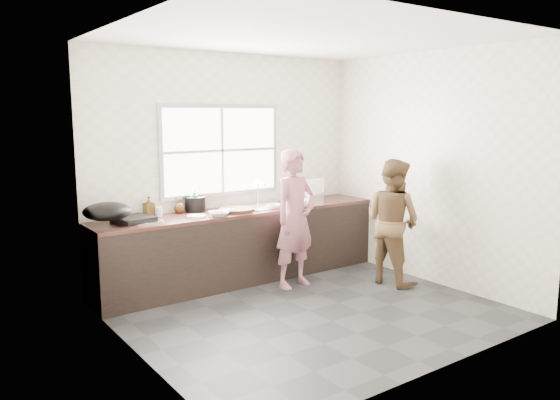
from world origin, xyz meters
TOP-DOWN VIEW (x-y plane):
  - floor at (0.00, 0.00)m, footprint 3.60×3.20m
  - ceiling at (0.00, 0.00)m, footprint 3.60×3.20m
  - wall_back at (0.00, 1.60)m, footprint 3.60×0.01m
  - wall_left at (-1.80, 0.00)m, footprint 0.01×3.20m
  - wall_right at (1.80, 0.00)m, footprint 0.01×3.20m
  - wall_front at (0.00, -1.60)m, footprint 3.60×0.01m
  - cabinet at (0.00, 1.29)m, footprint 3.60×0.62m
  - countertop at (0.00, 1.29)m, footprint 3.60×0.64m
  - sink at (0.35, 1.29)m, footprint 0.55×0.45m
  - faucet at (0.35, 1.49)m, footprint 0.02×0.02m
  - window_frame at (-0.10, 1.59)m, footprint 1.60×0.05m
  - window_glazing at (-0.10, 1.57)m, footprint 1.50×0.01m
  - woman at (0.37, 0.74)m, footprint 0.59×0.44m
  - person_side at (1.39, 0.18)m, footprint 0.62×0.77m
  - cutting_board at (-0.12, 1.22)m, footprint 0.41×0.41m
  - cleaver at (-0.28, 1.17)m, footprint 0.24×0.18m
  - bowl_mince at (-0.43, 1.08)m, footprint 0.27×0.27m
  - bowl_crabs at (0.77, 1.08)m, footprint 0.23×0.23m
  - bowl_held at (0.35, 1.14)m, footprint 0.22×0.22m
  - black_pot at (-0.49, 1.52)m, footprint 0.27×0.27m
  - plate_food at (-0.64, 1.19)m, footprint 0.27×0.27m
  - bottle_green at (-0.51, 1.52)m, footprint 0.12×0.12m
  - bottle_brown_tall at (-1.06, 1.52)m, footprint 0.10×0.11m
  - bottle_brown_short at (-0.69, 1.52)m, footprint 0.14×0.14m
  - glass_jar at (-0.97, 1.45)m, footprint 0.10×0.10m
  - burner at (-1.31, 1.33)m, footprint 0.43×0.43m
  - wok at (-1.61, 1.26)m, footprint 0.55×0.55m
  - dish_rack at (1.06, 1.40)m, footprint 0.43×0.34m
  - pot_lid_left at (-1.17, 1.22)m, footprint 0.34×0.34m
  - pot_lid_right at (-1.26, 1.19)m, footprint 0.27×0.27m

SIDE VIEW (x-z plane):
  - floor at x=0.00m, z-range -0.01..0.00m
  - cabinet at x=0.00m, z-range 0.00..0.82m
  - person_side at x=1.39m, z-range 0.00..1.47m
  - woman at x=0.37m, z-range 0.00..1.49m
  - countertop at x=0.00m, z-range 0.82..0.86m
  - sink at x=0.35m, z-range 0.85..0.88m
  - pot_lid_right at x=-1.26m, z-range 0.86..0.87m
  - pot_lid_left at x=-1.17m, z-range 0.86..0.87m
  - plate_food at x=-0.64m, z-range 0.86..0.88m
  - cutting_board at x=-0.12m, z-range 0.86..0.90m
  - burner at x=-1.31m, z-range 0.86..0.91m
  - bowl_mince at x=-0.43m, z-range 0.86..0.92m
  - bowl_crabs at x=0.77m, z-range 0.86..0.92m
  - bowl_held at x=0.35m, z-range 0.86..0.92m
  - cleaver at x=-0.28m, z-range 0.90..0.91m
  - glass_jar at x=-0.97m, z-range 0.86..0.97m
  - bottle_brown_short at x=-0.69m, z-range 0.86..1.01m
  - black_pot at x=-0.49m, z-range 0.86..1.03m
  - bottle_brown_tall at x=-1.06m, z-range 0.86..1.06m
  - bottle_green at x=-0.51m, z-range 0.86..1.12m
  - dish_rack at x=1.06m, z-range 0.86..1.16m
  - faucet at x=0.35m, z-range 0.86..1.16m
  - wok at x=-1.61m, z-range 0.92..1.10m
  - wall_back at x=0.00m, z-range 0.00..2.70m
  - wall_left at x=-1.80m, z-range 0.00..2.70m
  - wall_right at x=1.80m, z-range 0.00..2.70m
  - wall_front at x=0.00m, z-range 0.00..2.70m
  - window_glazing at x=-0.10m, z-range 1.05..2.05m
  - window_frame at x=-0.10m, z-range 1.00..2.10m
  - ceiling at x=0.00m, z-range 2.70..2.71m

